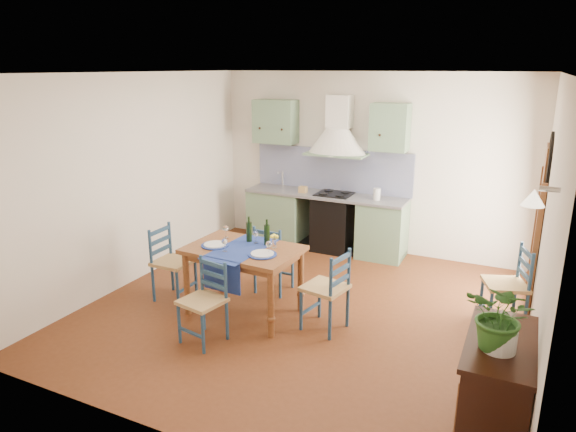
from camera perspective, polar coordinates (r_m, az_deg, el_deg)
The scene contains 13 objects.
floor at distance 6.39m, azimuth 1.77°, elevation -10.36°, with size 5.00×5.00×0.00m, color #4E2510.
back_wall at distance 8.22m, azimuth 5.32°, elevation 3.45°, with size 5.00×0.96×2.80m.
right_wall at distance 5.72m, azimuth 26.62°, elevation -0.98°, with size 0.26×5.00×2.80m.
left_wall at distance 7.24m, azimuth -16.57°, elevation 3.93°, with size 0.04×5.00×2.80m, color beige.
ceiling at distance 5.71m, azimuth 2.03°, elevation 15.66°, with size 5.00×5.00×0.01m, color white.
dining_table at distance 6.05m, azimuth -4.98°, elevation -4.41°, with size 1.34×1.02×1.15m.
chair_near at distance 5.61m, azimuth -9.27°, elevation -9.29°, with size 0.49×0.49×0.90m.
chair_far at distance 6.70m, azimuth -1.72°, elevation -4.63°, with size 0.43×0.43×0.92m.
chair_left at distance 6.66m, azimuth -12.83°, elevation -5.02°, with size 0.44×0.44×0.95m.
chair_right at distance 5.77m, azimuth 4.41°, elevation -8.09°, with size 0.52×0.52×0.95m.
chair_spare at distance 6.35m, azimuth 23.27°, elevation -7.09°, with size 0.57×0.57×0.95m.
sideboard at distance 4.39m, azimuth 22.05°, elevation -17.56°, with size 0.50×1.05×0.94m.
potted_plant at distance 3.93m, azimuth 22.69°, elevation -10.29°, with size 0.46×0.40×0.52m, color #285A1F.
Camera 1 is at (2.29, -5.24, 2.87)m, focal length 32.00 mm.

